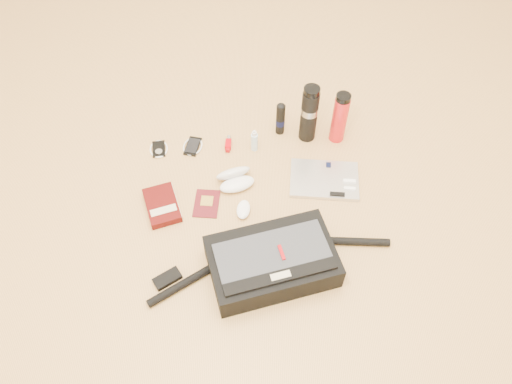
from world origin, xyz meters
TOP-DOWN VIEW (x-y plane):
  - ground at (0.00, 0.00)m, footprint 4.00×4.00m
  - messenger_bag at (0.04, -0.22)m, footprint 0.93×0.40m
  - laptop at (0.28, 0.20)m, footprint 0.31×0.23m
  - book at (-0.40, 0.07)m, footprint 0.18×0.22m
  - passport at (-0.22, 0.09)m, footprint 0.11×0.15m
  - mouse at (-0.07, 0.05)m, footprint 0.07×0.10m
  - sunglasses_case at (-0.10, 0.19)m, footprint 0.19×0.17m
  - ipod at (-0.45, 0.39)m, footprint 0.09×0.10m
  - phone at (-0.30, 0.41)m, footprint 0.10×0.12m
  - inhaler at (-0.14, 0.41)m, footprint 0.03×0.09m
  - spray_bottle at (-0.02, 0.39)m, footprint 0.04×0.04m
  - aerosol_can at (0.10, 0.50)m, footprint 0.05×0.05m
  - thermos_black at (0.22, 0.47)m, footprint 0.09×0.09m
  - thermos_red at (0.36, 0.46)m, footprint 0.07×0.07m

SIDE VIEW (x-z plane):
  - ground at x=0.00m, z-range 0.00..0.00m
  - passport at x=-0.22m, z-range 0.00..0.01m
  - ipod at x=-0.45m, z-range 0.00..0.01m
  - phone at x=-0.30m, z-range 0.00..0.01m
  - laptop at x=0.28m, z-range 0.00..0.02m
  - inhaler at x=-0.14m, z-range 0.00..0.02m
  - mouse at x=-0.07m, z-range 0.00..0.03m
  - book at x=-0.40m, z-range 0.00..0.04m
  - sunglasses_case at x=-0.10m, z-range -0.01..0.08m
  - spray_bottle at x=-0.02m, z-range -0.01..0.11m
  - messenger_bag at x=0.04m, z-range -0.01..0.13m
  - aerosol_can at x=0.10m, z-range 0.00..0.17m
  - thermos_red at x=0.36m, z-range 0.00..0.26m
  - thermos_black at x=0.22m, z-range 0.00..0.29m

